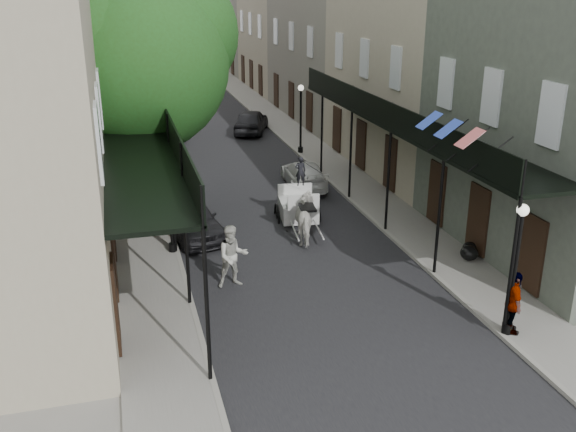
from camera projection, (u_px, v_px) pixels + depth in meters
ground at (339, 321)px, 18.28m from camera, size 140.00×140.00×0.00m
road at (221, 150)px, 36.37m from camera, size 8.00×90.00×0.01m
sidewalk_left at (131, 155)px, 35.11m from camera, size 2.20×90.00×0.12m
sidewalk_right at (306, 144)px, 37.58m from camera, size 2.20×90.00×0.12m
building_row_left at (61, 43)px, 41.47m from camera, size 5.00×80.00×10.50m
building_row_right at (314, 37)px, 45.70m from camera, size 5.00×80.00×10.50m
gallery_left at (143, 137)px, 22.00m from camera, size 2.20×18.05×4.88m
gallery_right at (400, 122)px, 24.36m from camera, size 2.20×18.05×4.88m
tree_near at (149, 54)px, 24.19m from camera, size 7.31×6.80×9.63m
tree_far at (133, 40)px, 37.07m from camera, size 6.45×6.00×8.61m
lamppost_right_near at (515, 268)px, 16.76m from camera, size 0.32×0.32×3.71m
lamppost_left at (170, 199)px, 21.98m from camera, size 0.32×0.32×3.71m
lamppost_right_far at (301, 118)px, 34.85m from camera, size 0.32×0.32×3.71m
horse at (308, 219)px, 23.63m from camera, size 1.13×2.07×1.67m
carriage at (297, 191)px, 25.95m from camera, size 1.89×2.61×2.79m
pedestrian_walking at (233, 256)px, 20.02m from camera, size 1.03×0.83×2.03m
pedestrian_sidewalk_left at (118, 186)px, 27.06m from camera, size 1.14×0.74×1.66m
pedestrian_sidewalk_right at (513, 303)px, 17.15m from camera, size 0.74×1.13×1.79m
car_left_near at (191, 218)px, 24.05m from camera, size 2.53×4.45×1.43m
car_left_mid at (166, 171)px, 29.78m from camera, size 2.60×4.96×1.56m
car_left_far at (168, 127)px, 39.12m from camera, size 2.49×4.73×1.27m
car_right_near at (304, 174)px, 29.85m from camera, size 2.09×4.30×1.20m
car_right_far at (251, 121)px, 40.32m from camera, size 3.20×4.71×1.49m
trash_bags at (470, 251)px, 22.05m from camera, size 0.88×1.03×0.52m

